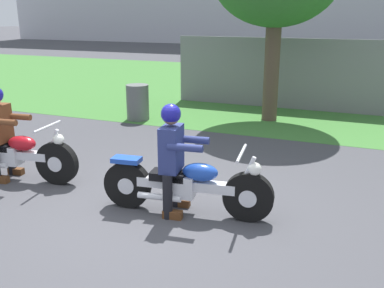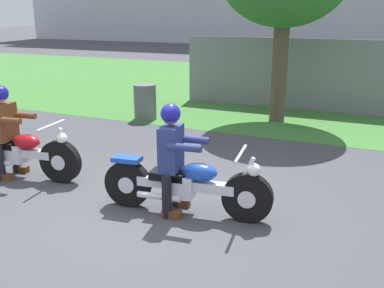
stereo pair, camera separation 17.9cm
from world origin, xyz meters
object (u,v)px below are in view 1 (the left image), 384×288
at_px(rider_lead, 173,151).
at_px(trash_can, 138,102).
at_px(rider_follow, 0,126).
at_px(motorcycle_lead, 186,185).
at_px(motorcycle_follow, 13,154).

xyz_separation_m(rider_lead, trash_can, (-2.83, 4.19, -0.40)).
distance_m(rider_follow, trash_can, 4.11).
relative_size(motorcycle_lead, rider_follow, 1.54).
height_order(motorcycle_follow, trash_can, motorcycle_follow).
bearing_deg(trash_can, rider_follow, -90.13).
distance_m(rider_lead, rider_follow, 2.84).
distance_m(motorcycle_lead, rider_lead, 0.46).
height_order(rider_lead, motorcycle_follow, rider_lead).
bearing_deg(rider_lead, trash_can, 116.50).
relative_size(motorcycle_follow, trash_can, 2.56).
xyz_separation_m(motorcycle_lead, motorcycle_follow, (-2.84, 0.10, 0.01)).
bearing_deg(rider_follow, motorcycle_follow, -0.84).
bearing_deg(motorcycle_lead, rider_follow, 170.91).
relative_size(rider_lead, motorcycle_follow, 0.66).
bearing_deg(motorcycle_follow, rider_lead, -10.12).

